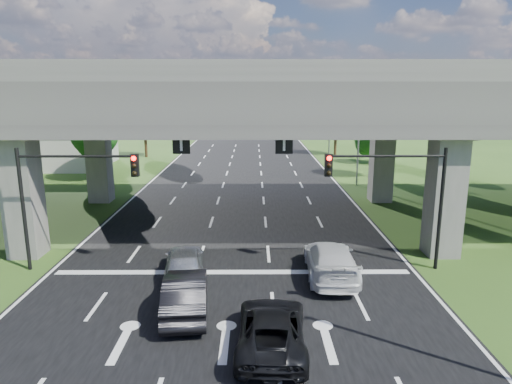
{
  "coord_description": "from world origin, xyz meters",
  "views": [
    {
      "loc": [
        1.02,
        -17.11,
        8.66
      ],
      "look_at": [
        1.15,
        8.91,
        2.78
      ],
      "focal_mm": 32.0,
      "sensor_mm": 36.0,
      "label": 1
    }
  ],
  "objects_px": {
    "signal_left": "(66,186)",
    "streetlight_beyond": "(327,112)",
    "car_dark": "(186,293)",
    "car_white": "(331,260)",
    "streetlight_far": "(355,121)",
    "car_trailing": "(272,329)",
    "signal_right": "(397,186)",
    "car_silver": "(185,261)"
  },
  "relations": [
    {
      "from": "streetlight_far",
      "to": "car_dark",
      "type": "height_order",
      "value": "streetlight_far"
    },
    {
      "from": "streetlight_beyond",
      "to": "car_silver",
      "type": "bearing_deg",
      "value": -108.41
    },
    {
      "from": "streetlight_beyond",
      "to": "car_white",
      "type": "bearing_deg",
      "value": -98.41
    },
    {
      "from": "streetlight_far",
      "to": "car_white",
      "type": "xyz_separation_m",
      "value": [
        -5.47,
        -21.0,
        -5.02
      ]
    },
    {
      "from": "signal_right",
      "to": "car_trailing",
      "type": "height_order",
      "value": "signal_right"
    },
    {
      "from": "signal_left",
      "to": "car_silver",
      "type": "height_order",
      "value": "signal_left"
    },
    {
      "from": "streetlight_beyond",
      "to": "car_dark",
      "type": "distance_m",
      "value": 42.48
    },
    {
      "from": "signal_left",
      "to": "car_dark",
      "type": "xyz_separation_m",
      "value": [
        6.16,
        -4.45,
        -3.37
      ]
    },
    {
      "from": "car_trailing",
      "to": "car_dark",
      "type": "bearing_deg",
      "value": -35.02
    },
    {
      "from": "car_white",
      "to": "car_trailing",
      "type": "relative_size",
      "value": 1.12
    },
    {
      "from": "signal_left",
      "to": "streetlight_beyond",
      "type": "bearing_deg",
      "value": 63.57
    },
    {
      "from": "car_silver",
      "to": "car_white",
      "type": "xyz_separation_m",
      "value": [
        6.85,
        0.0,
        0.04
      ]
    },
    {
      "from": "streetlight_far",
      "to": "car_white",
      "type": "bearing_deg",
      "value": -104.61
    },
    {
      "from": "signal_left",
      "to": "car_dark",
      "type": "relative_size",
      "value": 1.26
    },
    {
      "from": "car_dark",
      "to": "car_white",
      "type": "xyz_separation_m",
      "value": [
        6.29,
        3.5,
        0.02
      ]
    },
    {
      "from": "car_dark",
      "to": "car_trailing",
      "type": "height_order",
      "value": "car_dark"
    },
    {
      "from": "streetlight_beyond",
      "to": "car_silver",
      "type": "height_order",
      "value": "streetlight_beyond"
    },
    {
      "from": "signal_left",
      "to": "streetlight_beyond",
      "type": "distance_m",
      "value": 40.3
    },
    {
      "from": "car_dark",
      "to": "car_white",
      "type": "bearing_deg",
      "value": -156.58
    },
    {
      "from": "streetlight_far",
      "to": "car_trailing",
      "type": "relative_size",
      "value": 2.03
    },
    {
      "from": "car_silver",
      "to": "streetlight_far",
      "type": "bearing_deg",
      "value": -127.81
    },
    {
      "from": "signal_right",
      "to": "streetlight_far",
      "type": "xyz_separation_m",
      "value": [
        2.27,
        20.06,
        1.66
      ]
    },
    {
      "from": "signal_left",
      "to": "streetlight_beyond",
      "type": "xyz_separation_m",
      "value": [
        17.92,
        36.06,
        1.66
      ]
    },
    {
      "from": "streetlight_beyond",
      "to": "car_dark",
      "type": "relative_size",
      "value": 2.1
    },
    {
      "from": "signal_right",
      "to": "signal_left",
      "type": "bearing_deg",
      "value": 180.0
    },
    {
      "from": "streetlight_far",
      "to": "car_white",
      "type": "distance_m",
      "value": 22.27
    },
    {
      "from": "streetlight_beyond",
      "to": "car_white",
      "type": "relative_size",
      "value": 1.81
    },
    {
      "from": "signal_right",
      "to": "car_white",
      "type": "height_order",
      "value": "signal_right"
    },
    {
      "from": "signal_left",
      "to": "car_white",
      "type": "relative_size",
      "value": 1.09
    },
    {
      "from": "signal_left",
      "to": "car_dark",
      "type": "bearing_deg",
      "value": -35.83
    },
    {
      "from": "signal_right",
      "to": "signal_left",
      "type": "relative_size",
      "value": 1.0
    },
    {
      "from": "car_white",
      "to": "car_trailing",
      "type": "distance_m",
      "value": 6.75
    },
    {
      "from": "car_white",
      "to": "streetlight_beyond",
      "type": "bearing_deg",
      "value": -96.08
    },
    {
      "from": "car_silver",
      "to": "car_dark",
      "type": "xyz_separation_m",
      "value": [
        0.55,
        -3.5,
        0.02
      ]
    },
    {
      "from": "car_white",
      "to": "signal_left",
      "type": "bearing_deg",
      "value": -2.0
    },
    {
      "from": "signal_right",
      "to": "car_silver",
      "type": "relative_size",
      "value": 1.34
    },
    {
      "from": "signal_right",
      "to": "car_trailing",
      "type": "relative_size",
      "value": 1.22
    },
    {
      "from": "streetlight_beyond",
      "to": "signal_left",
      "type": "bearing_deg",
      "value": -116.43
    },
    {
      "from": "streetlight_far",
      "to": "car_dark",
      "type": "xyz_separation_m",
      "value": [
        -11.76,
        -24.5,
        -5.03
      ]
    },
    {
      "from": "signal_left",
      "to": "car_white",
      "type": "height_order",
      "value": "signal_left"
    },
    {
      "from": "streetlight_beyond",
      "to": "car_silver",
      "type": "xyz_separation_m",
      "value": [
        -12.32,
        -37.0,
        -5.06
      ]
    },
    {
      "from": "signal_left",
      "to": "streetlight_far",
      "type": "height_order",
      "value": "streetlight_far"
    }
  ]
}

